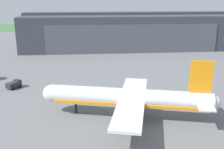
{
  "coord_description": "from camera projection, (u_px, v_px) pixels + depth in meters",
  "views": [
    {
      "loc": [
        -7.31,
        -56.11,
        25.43
      ],
      "look_at": [
        -0.38,
        17.35,
        3.61
      ],
      "focal_mm": 42.51,
      "sensor_mm": 36.0,
      "label": 1
    }
  ],
  "objects": [
    {
      "name": "ground_plane",
      "position": [
        121.0,
        110.0,
        61.44
      ],
      "size": [
        440.0,
        440.0,
        0.0
      ],
      "primitive_type": "plane",
      "color": "slate"
    },
    {
      "name": "stair_truck",
      "position": [
        14.0,
        84.0,
        76.08
      ],
      "size": [
        4.19,
        4.51,
        2.18
      ],
      "color": "#28282D",
      "rests_on": "ground_plane"
    },
    {
      "name": "airliner_near_right",
      "position": [
        128.0,
        98.0,
        56.99
      ],
      "size": [
        37.16,
        29.74,
        13.17
      ],
      "color": "silver",
      "rests_on": "ground_plane"
    },
    {
      "name": "maintenance_hangar",
      "position": [
        127.0,
        30.0,
        138.11
      ],
      "size": [
        104.25,
        36.82,
        17.72
      ],
      "color": "#383D47",
      "rests_on": "ground_plane"
    },
    {
      "name": "grass_field_strip",
      "position": [
        95.0,
        27.0,
        230.39
      ],
      "size": [
        440.0,
        56.0,
        0.08
      ],
      "primitive_type": "cube",
      "color": "#3D6D40",
      "rests_on": "ground_plane"
    }
  ]
}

